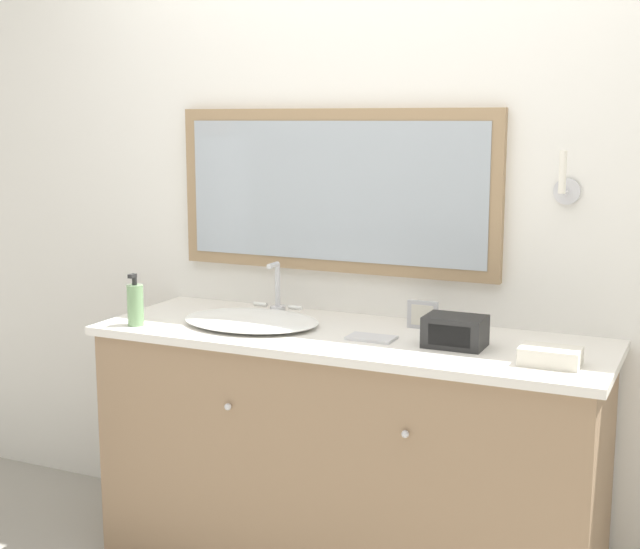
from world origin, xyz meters
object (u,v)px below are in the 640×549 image
(sink_basin, at_px, (252,319))
(appliance_box, at_px, (455,331))
(soap_bottle, at_px, (135,304))
(picture_frame, at_px, (423,315))

(sink_basin, relative_size, appliance_box, 2.61)
(sink_basin, bearing_deg, soap_bottle, -153.71)
(appliance_box, bearing_deg, picture_frame, 131.80)
(sink_basin, height_order, appliance_box, sink_basin)
(sink_basin, bearing_deg, appliance_box, 0.08)
(sink_basin, bearing_deg, picture_frame, 18.63)
(soap_bottle, relative_size, appliance_box, 0.98)
(soap_bottle, bearing_deg, picture_frame, 21.73)
(soap_bottle, bearing_deg, appliance_box, 9.35)
(picture_frame, bearing_deg, appliance_box, -48.20)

